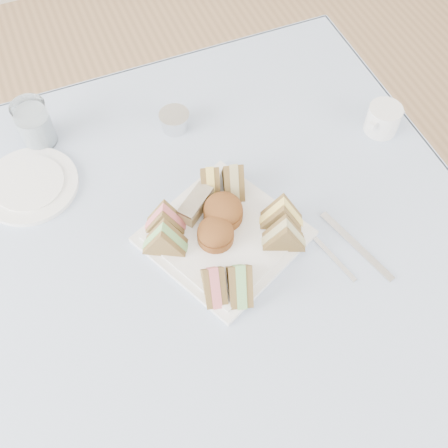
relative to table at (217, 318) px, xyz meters
name	(u,v)px	position (x,y,z in m)	size (l,w,h in m)	color
floor	(218,366)	(0.00, 0.00, -0.37)	(4.00, 4.00, 0.00)	#9E7751
table	(217,318)	(0.00, 0.00, 0.00)	(0.90, 0.90, 0.74)	brown
tablecloth	(215,240)	(0.00, 0.00, 0.37)	(1.02, 1.02, 0.01)	#B1CAF1
serving_plate	(224,236)	(0.02, 0.00, 0.38)	(0.25, 0.25, 0.01)	white
sandwich_fl_a	(214,278)	(-0.04, -0.10, 0.42)	(0.08, 0.04, 0.07)	olive
sandwich_fl_b	(240,277)	(0.00, -0.11, 0.43)	(0.09, 0.04, 0.08)	olive
sandwich_fr_a	(282,212)	(0.13, -0.02, 0.42)	(0.08, 0.04, 0.07)	olive
sandwich_fr_b	(285,233)	(0.11, -0.06, 0.42)	(0.08, 0.04, 0.07)	olive
sandwich_bl_a	(164,237)	(-0.09, 0.01, 0.43)	(0.08, 0.04, 0.07)	olive
sandwich_bl_b	(165,217)	(-0.08, 0.06, 0.42)	(0.08, 0.04, 0.07)	olive
sandwich_br_a	(233,177)	(0.08, 0.09, 0.42)	(0.08, 0.04, 0.07)	olive
sandwich_br_b	(210,178)	(0.03, 0.11, 0.42)	(0.08, 0.04, 0.07)	olive
scone_left	(216,233)	(0.00, -0.01, 0.41)	(0.07, 0.07, 0.05)	brown
scone_right	(223,210)	(0.03, 0.03, 0.41)	(0.08, 0.08, 0.05)	brown
pastry_slice	(196,205)	(-0.01, 0.07, 0.41)	(0.08, 0.03, 0.04)	tan
side_plate	(30,185)	(-0.30, 0.26, 0.38)	(0.19, 0.19, 0.01)	white
water_glass	(34,124)	(-0.25, 0.37, 0.43)	(0.07, 0.07, 0.10)	white
tea_strainer	(175,122)	(0.03, 0.30, 0.39)	(0.07, 0.07, 0.04)	silver
knife	(356,246)	(0.24, -0.12, 0.38)	(0.01, 0.18, 0.00)	silver
fork	(326,250)	(0.18, -0.10, 0.38)	(0.01, 0.16, 0.00)	silver
creamer_jug	(383,119)	(0.44, 0.12, 0.41)	(0.07, 0.07, 0.06)	white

